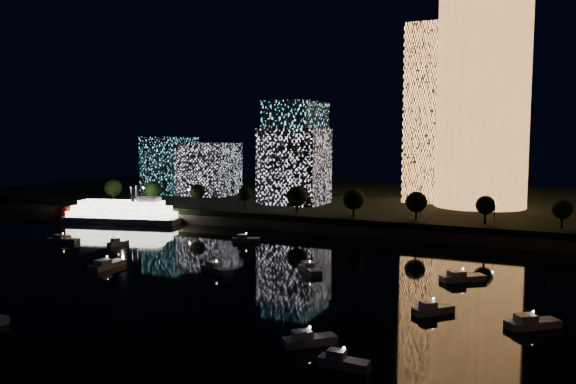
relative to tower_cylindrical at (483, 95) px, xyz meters
The scene contains 10 objects.
ground 141.65m from the tower_cylindrical, 100.04° to the right, with size 520.00×520.00×0.00m, color black.
far_bank 56.14m from the tower_cylindrical, 130.06° to the left, with size 420.00×160.00×5.00m, color black.
seawall 70.57m from the tower_cylindrical, 115.01° to the right, with size 420.00×6.00×3.00m, color #6B5E4C.
tower_cylindrical is the anchor object (origin of this frame).
tower_rectangular 22.49m from the tower_cylindrical, 148.08° to the left, with size 21.55×21.55×68.56m, color #FFA151.
midrise_blocks 94.35m from the tower_cylindrical, behind, with size 88.98×45.09×40.21m.
riverboat 137.70m from the tower_cylindrical, 151.81° to the right, with size 46.15×19.50×13.65m.
motorboats 129.75m from the tower_cylindrical, 107.92° to the right, with size 133.50×84.68×2.78m.
esplanade_trees 81.39m from the tower_cylindrical, 143.11° to the right, with size 166.22×6.92×8.96m.
street_lamps 77.88m from the tower_cylindrical, 146.38° to the right, with size 132.70×0.70×5.65m.
Camera 1 is at (47.23, -82.15, 29.43)m, focal length 35.00 mm.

